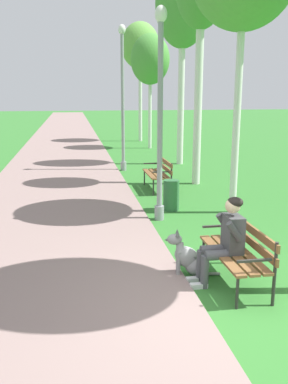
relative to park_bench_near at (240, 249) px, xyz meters
The scene contains 12 objects.
ground_plane 1.00m from the park_bench_near, 118.74° to the right, with size 120.00×120.00×0.00m, color #33752D.
paved_path 23.41m from the park_bench_near, 96.57° to the left, with size 3.94×60.00×0.04m, color gray.
park_bench_near is the anchor object (origin of this frame).
park_bench_mid 5.96m from the park_bench_near, 89.10° to the left, with size 0.55×1.50×0.85m.
person_seated_on_near_bench 0.27m from the park_bench_near, 169.90° to the left, with size 0.74×0.49×1.25m.
dog_grey 0.75m from the park_bench_near, 148.84° to the left, with size 0.83×0.35×0.71m.
lamp_post_near 3.64m from the park_bench_near, 98.57° to the left, with size 0.24×0.24×4.25m.
lamp_post_mid 9.29m from the park_bench_near, 93.32° to the left, with size 0.24×0.24×4.78m.
birch_tree_fourth 11.42m from the park_bench_near, 80.17° to the left, with size 1.94×1.70×7.18m.
birch_tree_fifth 15.33m from the park_bench_near, 84.34° to the left, with size 1.82×1.91×5.29m.
birch_tree_sixth 18.56m from the park_bench_near, 85.19° to the left, with size 2.02×2.05×6.28m.
litter_bin 3.87m from the park_bench_near, 90.93° to the left, with size 0.36×0.36×0.70m, color #2D6638.
Camera 1 is at (-1.83, -4.43, 2.63)m, focal length 39.23 mm.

